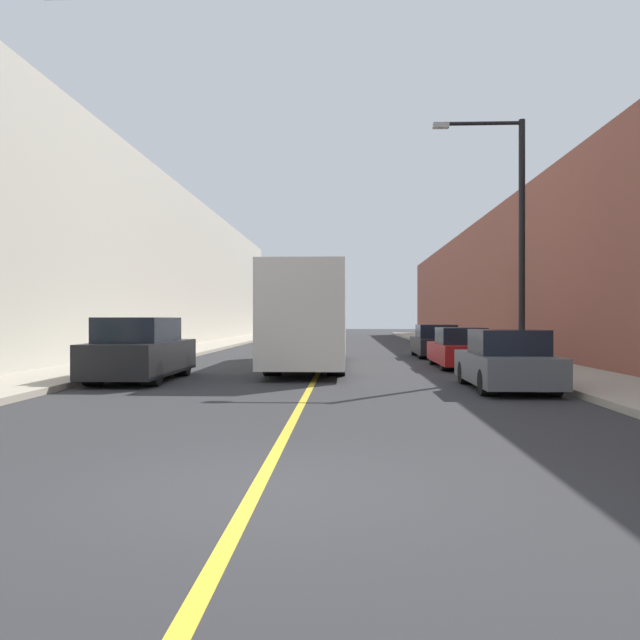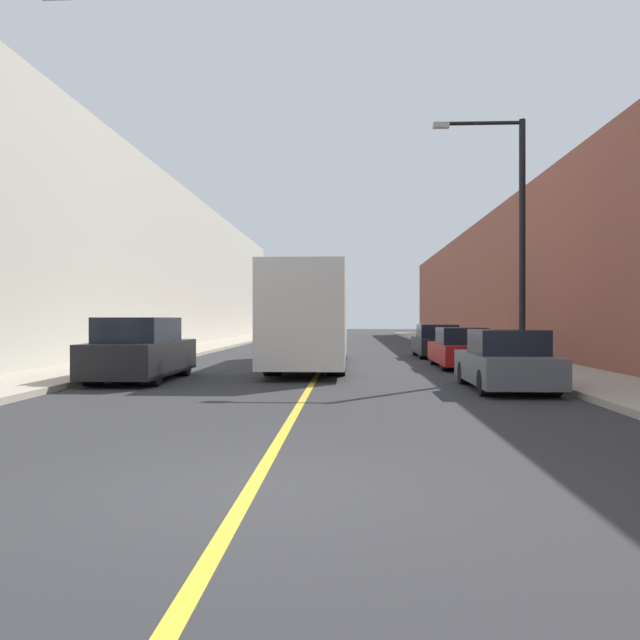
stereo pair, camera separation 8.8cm
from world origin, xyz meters
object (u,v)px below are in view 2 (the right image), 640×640
(bus, at_px, (312,316))
(car_right_far, at_px, (436,343))
(parked_suv_left, at_px, (140,351))
(car_right_near, at_px, (506,363))
(street_lamp_right, at_px, (514,227))
(car_right_mid, at_px, (460,350))

(bus, relative_size, car_right_far, 2.71)
(parked_suv_left, xyz_separation_m, car_right_near, (9.94, -1.84, -0.17))
(car_right_near, relative_size, street_lamp_right, 0.53)
(parked_suv_left, relative_size, street_lamp_right, 0.61)
(street_lamp_right, bearing_deg, car_right_far, 97.17)
(parked_suv_left, xyz_separation_m, car_right_far, (10.02, 11.29, -0.17))
(bus, xyz_separation_m, parked_suv_left, (-4.61, -5.62, -1.03))
(parked_suv_left, relative_size, car_right_near, 1.15)
(parked_suv_left, distance_m, street_lamp_right, 12.00)
(car_right_near, distance_m, car_right_far, 13.13)
(car_right_far, bearing_deg, parked_suv_left, -131.60)
(car_right_far, bearing_deg, car_right_near, -90.37)
(parked_suv_left, height_order, car_right_near, parked_suv_left)
(car_right_near, bearing_deg, bus, 125.54)
(bus, height_order, parked_suv_left, bus)
(parked_suv_left, bearing_deg, car_right_near, -10.51)
(bus, relative_size, car_right_near, 2.93)
(car_right_mid, height_order, street_lamp_right, street_lamp_right)
(car_right_near, height_order, street_lamp_right, street_lamp_right)
(bus, distance_m, car_right_mid, 5.57)
(car_right_near, distance_m, street_lamp_right, 5.77)
(car_right_near, bearing_deg, car_right_far, 89.63)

